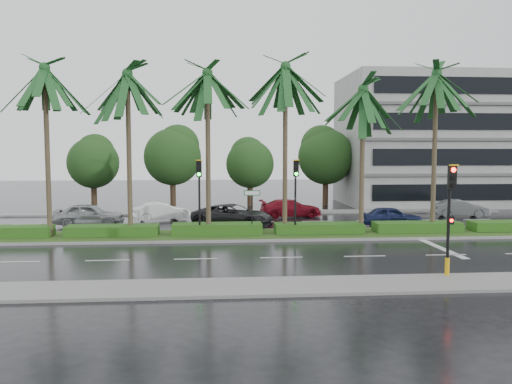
{
  "coord_description": "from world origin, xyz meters",
  "views": [
    {
      "loc": [
        -2.96,
        -27.91,
        4.96
      ],
      "look_at": [
        -0.69,
        1.5,
        2.57
      ],
      "focal_mm": 35.0,
      "sensor_mm": 36.0,
      "label": 1
    }
  ],
  "objects": [
    {
      "name": "car_red",
      "position": [
        2.56,
        9.4,
        0.68
      ],
      "size": [
        2.22,
        4.78,
        1.35
      ],
      "primitive_type": "imported",
      "rotation": [
        0.0,
        0.0,
        1.64
      ],
      "color": "maroon",
      "rests_on": "ground"
    },
    {
      "name": "ground",
      "position": [
        0.0,
        0.0,
        0.0
      ],
      "size": [
        120.0,
        120.0,
        0.0
      ],
      "primitive_type": "plane",
      "color": "black",
      "rests_on": "ground"
    },
    {
      "name": "car_darkgrey",
      "position": [
        -1.94,
        4.71,
        0.75
      ],
      "size": [
        4.33,
        5.96,
        1.51
      ],
      "primitive_type": "imported",
      "rotation": [
        0.0,
        0.0,
        1.19
      ],
      "color": "black",
      "rests_on": "ground"
    },
    {
      "name": "lane_markings",
      "position": [
        3.04,
        -0.43,
        0.01
      ],
      "size": [
        34.0,
        13.06,
        0.01
      ],
      "color": "silver",
      "rests_on": "ground"
    },
    {
      "name": "far_sidewalk",
      "position": [
        0.0,
        12.0,
        0.06
      ],
      "size": [
        40.0,
        2.0,
        0.12
      ],
      "primitive_type": "cube",
      "color": "slate",
      "rests_on": "ground"
    },
    {
      "name": "median",
      "position": [
        0.0,
        1.0,
        0.08
      ],
      "size": [
        36.0,
        4.0,
        0.15
      ],
      "color": "gray",
      "rests_on": "ground"
    },
    {
      "name": "signal_near",
      "position": [
        6.0,
        -9.39,
        2.5
      ],
      "size": [
        0.34,
        0.45,
        4.36
      ],
      "color": "black",
      "rests_on": "near_sidewalk"
    },
    {
      "name": "near_sidewalk",
      "position": [
        0.0,
        -10.2,
        0.06
      ],
      "size": [
        40.0,
        2.4,
        0.12
      ],
      "primitive_type": "cube",
      "color": "slate",
      "rests_on": "ground"
    },
    {
      "name": "car_grey",
      "position": [
        15.48,
        8.52,
        0.65
      ],
      "size": [
        2.05,
        4.15,
        1.31
      ],
      "primitive_type": "imported",
      "rotation": [
        0.0,
        0.0,
        1.4
      ],
      "color": "#5D6062",
      "rests_on": "ground"
    },
    {
      "name": "car_blue",
      "position": [
        8.5,
        4.0,
        0.67
      ],
      "size": [
        1.94,
        4.07,
        1.34
      ],
      "primitive_type": "imported",
      "rotation": [
        0.0,
        0.0,
        1.48
      ],
      "color": "navy",
      "rests_on": "ground"
    },
    {
      "name": "signal_median_left",
      "position": [
        -4.0,
        0.3,
        3.0
      ],
      "size": [
        0.34,
        0.42,
        4.36
      ],
      "color": "black",
      "rests_on": "median"
    },
    {
      "name": "hedge",
      "position": [
        0.0,
        1.0,
        0.45
      ],
      "size": [
        35.2,
        1.4,
        0.6
      ],
      "color": "#204714",
      "rests_on": "median"
    },
    {
      "name": "street_sign",
      "position": [
        -1.0,
        0.48,
        2.12
      ],
      "size": [
        0.95,
        0.09,
        2.6
      ],
      "color": "black",
      "rests_on": "median"
    },
    {
      "name": "car_silver",
      "position": [
        -11.5,
        5.79,
        0.77
      ],
      "size": [
        1.83,
        4.53,
        1.54
      ],
      "primitive_type": "imported",
      "rotation": [
        0.0,
        0.0,
        1.57
      ],
      "color": "#9A9DA2",
      "rests_on": "ground"
    },
    {
      "name": "palm_row",
      "position": [
        -1.25,
        1.02,
        8.72
      ],
      "size": [
        26.3,
        4.2,
        10.54
      ],
      "color": "#453728",
      "rests_on": "median"
    },
    {
      "name": "building",
      "position": [
        17.0,
        18.0,
        6.0
      ],
      "size": [
        16.0,
        10.0,
        12.0
      ],
      "primitive_type": "cube",
      "color": "gray",
      "rests_on": "ground"
    },
    {
      "name": "signal_median_right",
      "position": [
        1.5,
        0.3,
        3.0
      ],
      "size": [
        0.34,
        0.42,
        4.36
      ],
      "color": "black",
      "rests_on": "median"
    },
    {
      "name": "bg_trees",
      "position": [
        1.01,
        17.59,
        4.58
      ],
      "size": [
        32.83,
        5.13,
        7.42
      ],
      "color": "#372319",
      "rests_on": "ground"
    },
    {
      "name": "car_white",
      "position": [
        -7.0,
        8.13,
        0.66
      ],
      "size": [
        2.47,
        4.24,
        1.32
      ],
      "primitive_type": "imported",
      "rotation": [
        0.0,
        0.0,
        1.86
      ],
      "color": "white",
      "rests_on": "ground"
    }
  ]
}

